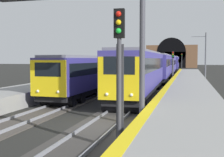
{
  "coord_description": "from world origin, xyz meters",
  "views": [
    {
      "loc": [
        -14.24,
        -4.18,
        3.45
      ],
      "look_at": [
        5.1,
        0.86,
        2.11
      ],
      "focal_mm": 47.39,
      "sensor_mm": 36.0,
      "label": 1
    }
  ],
  "objects_px": {
    "train_adjacent_platform": "(117,69)",
    "overhead_signal_gantry": "(62,17)",
    "train_main_approaching": "(165,65)",
    "railway_signal_far": "(182,59)",
    "railway_signal_mid": "(173,63)",
    "catenary_mast_near": "(205,56)",
    "railway_signal_near": "(119,66)"
  },
  "relations": [
    {
      "from": "train_main_approaching",
      "to": "train_adjacent_platform",
      "type": "relative_size",
      "value": 2.0
    },
    {
      "from": "railway_signal_near",
      "to": "railway_signal_far",
      "type": "bearing_deg",
      "value": -180.0
    },
    {
      "from": "railway_signal_far",
      "to": "train_main_approaching",
      "type": "bearing_deg",
      "value": -1.91
    },
    {
      "from": "railway_signal_far",
      "to": "catenary_mast_near",
      "type": "distance_m",
      "value": 58.72
    },
    {
      "from": "railway_signal_mid",
      "to": "catenary_mast_near",
      "type": "distance_m",
      "value": 4.95
    },
    {
      "from": "railway_signal_mid",
      "to": "catenary_mast_near",
      "type": "height_order",
      "value": "catenary_mast_near"
    },
    {
      "from": "railway_signal_far",
      "to": "catenary_mast_near",
      "type": "relative_size",
      "value": 0.73
    },
    {
      "from": "train_main_approaching",
      "to": "railway_signal_far",
      "type": "height_order",
      "value": "railway_signal_far"
    },
    {
      "from": "railway_signal_far",
      "to": "railway_signal_mid",
      "type": "bearing_deg",
      "value": 0.0
    },
    {
      "from": "train_adjacent_platform",
      "to": "train_main_approaching",
      "type": "bearing_deg",
      "value": 166.19
    },
    {
      "from": "train_adjacent_platform",
      "to": "catenary_mast_near",
      "type": "distance_m",
      "value": 15.52
    },
    {
      "from": "railway_signal_mid",
      "to": "overhead_signal_gantry",
      "type": "relative_size",
      "value": 0.52
    },
    {
      "from": "train_adjacent_platform",
      "to": "railway_signal_near",
      "type": "relative_size",
      "value": 7.11
    },
    {
      "from": "train_main_approaching",
      "to": "railway_signal_mid",
      "type": "bearing_deg",
      "value": 13.16
    },
    {
      "from": "railway_signal_far",
      "to": "train_adjacent_platform",
      "type": "bearing_deg",
      "value": -5.33
    },
    {
      "from": "overhead_signal_gantry",
      "to": "railway_signal_mid",
      "type": "bearing_deg",
      "value": -7.13
    },
    {
      "from": "train_main_approaching",
      "to": "railway_signal_far",
      "type": "bearing_deg",
      "value": 176.96
    },
    {
      "from": "railway_signal_near",
      "to": "railway_signal_far",
      "type": "height_order",
      "value": "railway_signal_far"
    },
    {
      "from": "railway_signal_mid",
      "to": "train_adjacent_platform",
      "type": "bearing_deg",
      "value": -30.86
    },
    {
      "from": "overhead_signal_gantry",
      "to": "catenary_mast_near",
      "type": "distance_m",
      "value": 33.63
    },
    {
      "from": "train_adjacent_platform",
      "to": "overhead_signal_gantry",
      "type": "relative_size",
      "value": 4.22
    },
    {
      "from": "railway_signal_mid",
      "to": "overhead_signal_gantry",
      "type": "xyz_separation_m",
      "value": [
        -32.62,
        4.08,
        2.82
      ]
    },
    {
      "from": "railway_signal_near",
      "to": "catenary_mast_near",
      "type": "relative_size",
      "value": 0.71
    },
    {
      "from": "railway_signal_mid",
      "to": "catenary_mast_near",
      "type": "xyz_separation_m",
      "value": [
        -0.25,
        -4.85,
        0.98
      ]
    },
    {
      "from": "railway_signal_near",
      "to": "railway_signal_mid",
      "type": "bearing_deg",
      "value": -180.0
    },
    {
      "from": "train_adjacent_platform",
      "to": "overhead_signal_gantry",
      "type": "height_order",
      "value": "overhead_signal_gantry"
    },
    {
      "from": "railway_signal_near",
      "to": "railway_signal_far",
      "type": "distance_m",
      "value": 95.01
    },
    {
      "from": "railway_signal_mid",
      "to": "train_main_approaching",
      "type": "bearing_deg",
      "value": -165.71
    },
    {
      "from": "train_adjacent_platform",
      "to": "railway_signal_mid",
      "type": "distance_m",
      "value": 12.57
    },
    {
      "from": "railway_signal_mid",
      "to": "catenary_mast_near",
      "type": "bearing_deg",
      "value": 87.0
    },
    {
      "from": "train_main_approaching",
      "to": "railway_signal_near",
      "type": "height_order",
      "value": "railway_signal_near"
    },
    {
      "from": "train_main_approaching",
      "to": "railway_signal_near",
      "type": "bearing_deg",
      "value": 1.13
    }
  ]
}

